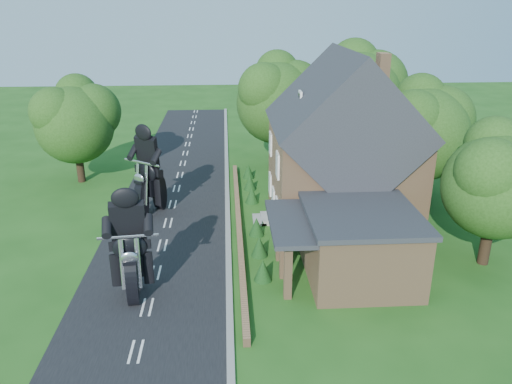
{
  "coord_description": "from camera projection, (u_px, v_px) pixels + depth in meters",
  "views": [
    {
      "loc": [
        3.67,
        -22.03,
        12.67
      ],
      "look_at": [
        5.25,
        3.68,
        2.8
      ],
      "focal_mm": 35.0,
      "sensor_mm": 36.0,
      "label": 1
    }
  ],
  "objects": [
    {
      "name": "tree_house_right",
      "position": [
        428.0,
        126.0,
        31.99
      ],
      "size": [
        6.51,
        6.0,
        8.4
      ],
      "color": "black",
      "rests_on": "ground"
    },
    {
      "name": "motorcycle_follow",
      "position": [
        151.0,
        201.0,
        31.54
      ],
      "size": [
        1.46,
        1.82,
        1.75
      ],
      "primitive_type": null,
      "rotation": [
        0.0,
        0.0,
        2.54
      ],
      "color": "black",
      "rests_on": "ground"
    },
    {
      "name": "tree_far_road",
      "position": [
        79.0,
        118.0,
        35.89
      ],
      "size": [
        6.08,
        5.6,
        7.84
      ],
      "color": "black",
      "rests_on": "ground"
    },
    {
      "name": "tree_annex_side",
      "position": [
        504.0,
        177.0,
        24.26
      ],
      "size": [
        5.64,
        5.2,
        7.48
      ],
      "color": "black",
      "rests_on": "ground"
    },
    {
      "name": "road",
      "position": [
        156.0,
        273.0,
        24.86
      ],
      "size": [
        7.0,
        80.0,
        0.02
      ],
      "primitive_type": "cube",
      "color": "black",
      "rests_on": "ground"
    },
    {
      "name": "shrub_b",
      "position": [
        259.0,
        246.0,
        26.37
      ],
      "size": [
        0.9,
        0.9,
        1.1
      ],
      "primitive_type": "cone",
      "color": "#103310",
      "rests_on": "ground"
    },
    {
      "name": "shrub_e",
      "position": [
        250.0,
        182.0,
        35.69
      ],
      "size": [
        0.9,
        0.9,
        1.1
      ],
      "primitive_type": "cone",
      "color": "#103310",
      "rests_on": "ground"
    },
    {
      "name": "tree_behind_house",
      "position": [
        361.0,
        91.0,
        38.49
      ],
      "size": [
        7.81,
        7.2,
        10.08
      ],
      "color": "black",
      "rests_on": "ground"
    },
    {
      "name": "tree_behind_left",
      "position": [
        282.0,
        96.0,
        39.24
      ],
      "size": [
        6.94,
        6.4,
        9.16
      ],
      "color": "black",
      "rests_on": "ground"
    },
    {
      "name": "motorcycle_lead",
      "position": [
        134.0,
        281.0,
        22.62
      ],
      "size": [
        0.61,
        1.77,
        1.61
      ],
      "primitive_type": null,
      "rotation": [
        0.0,
        0.0,
        3.24
      ],
      "color": "black",
      "rests_on": "ground"
    },
    {
      "name": "shrub_a",
      "position": [
        263.0,
        270.0,
        24.04
      ],
      "size": [
        0.9,
        0.9,
        1.1
      ],
      "primitive_type": "cone",
      "color": "#103310",
      "rests_on": "ground"
    },
    {
      "name": "garden_wall",
      "position": [
        239.0,
        225.0,
        29.7
      ],
      "size": [
        0.3,
        22.0,
        0.4
      ],
      "primitive_type": "cube",
      "color": "#9C734F",
      "rests_on": "ground"
    },
    {
      "name": "shrub_d",
      "position": [
        252.0,
        195.0,
        33.36
      ],
      "size": [
        0.9,
        0.9,
        1.1
      ],
      "primitive_type": "cone",
      "color": "#103310",
      "rests_on": "ground"
    },
    {
      "name": "ground",
      "position": [
        156.0,
        273.0,
        24.86
      ],
      "size": [
        120.0,
        120.0,
        0.0
      ],
      "primitive_type": "plane",
      "color": "#1D4C15",
      "rests_on": "ground"
    },
    {
      "name": "annex",
      "position": [
        357.0,
        243.0,
        24.05
      ],
      "size": [
        7.05,
        5.94,
        3.44
      ],
      "color": "#9C734F",
      "rests_on": "ground"
    },
    {
      "name": "house",
      "position": [
        342.0,
        152.0,
        29.5
      ],
      "size": [
        9.54,
        8.64,
        10.24
      ],
      "color": "#9C734F",
      "rests_on": "ground"
    },
    {
      "name": "shrub_c",
      "position": [
        257.0,
        226.0,
        28.7
      ],
      "size": [
        0.9,
        0.9,
        1.1
      ],
      "primitive_type": "cone",
      "color": "#103310",
      "rests_on": "ground"
    },
    {
      "name": "kerb",
      "position": [
        229.0,
        270.0,
        25.05
      ],
      "size": [
        0.3,
        80.0,
        0.12
      ],
      "primitive_type": "cube",
      "color": "gray",
      "rests_on": "ground"
    },
    {
      "name": "shrub_f",
      "position": [
        248.0,
        171.0,
        38.02
      ],
      "size": [
        0.9,
        0.9,
        1.1
      ],
      "primitive_type": "cone",
      "color": "#103310",
      "rests_on": "ground"
    }
  ]
}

